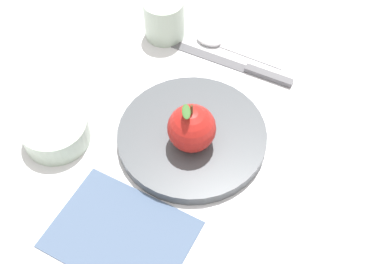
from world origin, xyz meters
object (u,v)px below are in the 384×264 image
Objects in this scene: linen_napkin at (121,234)px; side_bowl at (55,130)px; knife at (241,67)px; cup at (164,17)px; dinner_plate at (192,136)px; apple at (192,128)px; spoon at (218,43)px.

side_bowl is at bearing -97.60° from linen_napkin.
cup is at bearing -74.93° from knife.
dinner_plate is 2.26× the size of side_bowl.
dinner_plate is at bearing 137.18° from side_bowl.
apple reaches higher than dinner_plate.
cup reaches higher than knife.
cup reaches higher than dinner_plate.
apple is 0.47× the size of linen_napkin.
cup reaches higher than spoon.
spoon is (-0.19, -0.14, -0.05)m from apple.
knife is (-0.04, 0.15, -0.04)m from cup.
apple is 0.21m from side_bowl.
side_bowl is (0.15, -0.14, 0.01)m from dinner_plate.
cup is 0.16m from knife.
side_bowl is 1.36× the size of cup.
knife is at bearing 80.99° from spoon.
linen_napkin is at bearing 26.21° from spoon.
knife is (-0.32, 0.09, -0.02)m from side_bowl.
cup is at bearing -139.29° from linen_napkin.
side_bowl is at bearing -47.81° from apple.
knife is at bearing 105.07° from cup.
apple is 0.53× the size of spoon.
apple is (0.01, 0.01, 0.04)m from dinner_plate.
dinner_plate is at bearing 59.26° from cup.
linen_napkin is at bearing 17.18° from knife.
cup is 0.40× the size of linen_napkin.
dinner_plate is 0.22m from spoon.
apple is 0.86× the size of side_bowl.
dinner_plate is at bearing -163.91° from linen_napkin.
side_bowl is at bearing 13.71° from cup.
side_bowl is 0.33m from knife.
dinner_plate is at bearing -133.99° from apple.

